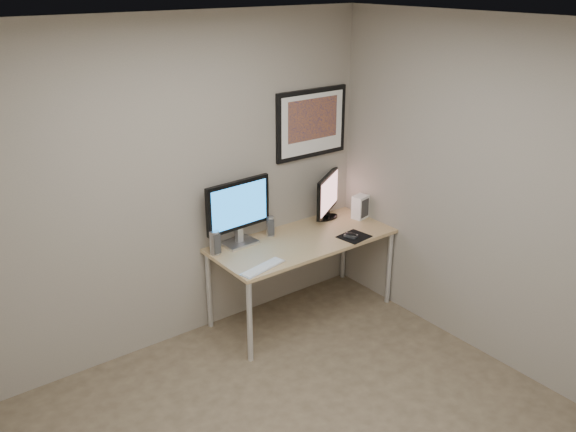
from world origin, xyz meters
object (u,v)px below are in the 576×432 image
object	(u,v)px
desk	(303,246)
speaker_left	(215,243)
monitor_tv	(328,195)
speaker_right	(270,226)
keyboard	(263,268)
fan_unit	(360,207)
framed_art	(312,123)
monitor_large	(238,210)

from	to	relation	value
desk	speaker_left	size ratio (longest dim) A/B	7.88
desk	monitor_tv	distance (m)	0.60
speaker_left	monitor_tv	bearing A→B (deg)	-0.90
speaker_right	keyboard	bearing A→B (deg)	-106.01
speaker_left	keyboard	world-z (taller)	speaker_left
desk	speaker_left	world-z (taller)	speaker_left
monitor_tv	speaker_right	world-z (taller)	monitor_tv
desk	fan_unit	bearing A→B (deg)	4.75
speaker_left	speaker_right	size ratio (longest dim) A/B	1.15
framed_art	monitor_large	size ratio (longest dim) A/B	1.23
framed_art	speaker_left	xyz separation A→B (m)	(-1.10, -0.14, -0.79)
speaker_right	keyboard	distance (m)	0.63
keyboard	fan_unit	bearing A→B (deg)	1.02
monitor_large	keyboard	bearing A→B (deg)	-105.46
framed_art	speaker_left	world-z (taller)	framed_art
monitor_tv	keyboard	world-z (taller)	monitor_tv
monitor_tv	speaker_right	xyz separation A→B (m)	(-0.64, -0.00, -0.14)
desk	keyboard	xyz separation A→B (m)	(-0.59, -0.25, 0.07)
monitor_large	framed_art	bearing A→B (deg)	2.54
monitor_large	fan_unit	distance (m)	1.23
desk	fan_unit	world-z (taller)	fan_unit
monitor_tv	speaker_left	bearing A→B (deg)	149.02
speaker_right	fan_unit	size ratio (longest dim) A/B	0.82
fan_unit	monitor_tv	bearing A→B (deg)	133.90
monitor_tv	speaker_right	bearing A→B (deg)	147.65
desk	monitor_tv	world-z (taller)	monitor_tv
monitor_large	speaker_left	world-z (taller)	monitor_large
fan_unit	speaker_right	bearing A→B (deg)	156.79
keyboard	fan_unit	world-z (taller)	fan_unit
monitor_tv	desk	bearing A→B (deg)	173.36
speaker_left	speaker_right	xyz separation A→B (m)	(0.57, 0.03, -0.01)
framed_art	keyboard	xyz separation A→B (m)	(-0.94, -0.58, -0.88)
speaker_left	speaker_right	distance (m)	0.57
framed_art	speaker_right	distance (m)	0.97
framed_art	monitor_large	bearing A→B (deg)	-173.77
desk	monitor_large	bearing A→B (deg)	153.61
monitor_tv	keyboard	size ratio (longest dim) A/B	1.18
framed_art	keyboard	bearing A→B (deg)	-148.19
keyboard	speaker_left	bearing A→B (deg)	97.86
framed_art	fan_unit	bearing A→B (deg)	-36.34
desk	monitor_large	distance (m)	0.66
desk	monitor_tv	size ratio (longest dim) A/B	3.35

